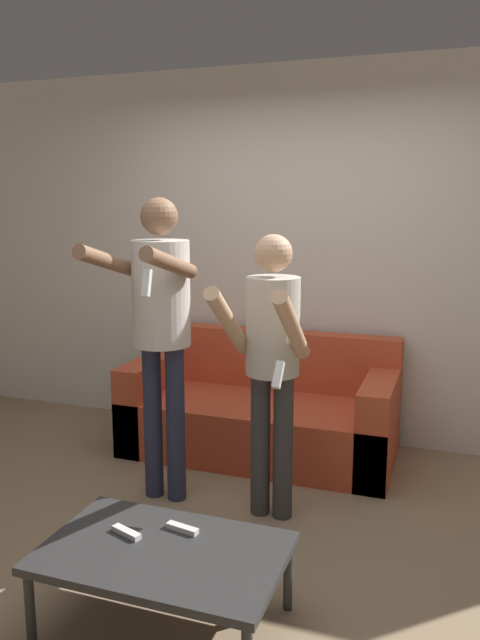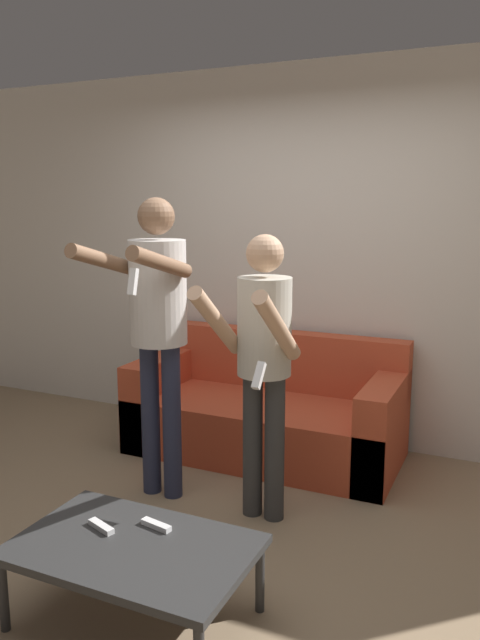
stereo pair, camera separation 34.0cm
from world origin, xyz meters
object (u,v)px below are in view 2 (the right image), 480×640
object	(u,v)px
couch	(267,414)
person_standing_left	(157,313)
remote_near	(101,527)
coffee_table	(133,551)
person_standing_right	(263,350)
remote_far	(156,525)

from	to	relation	value
couch	person_standing_left	bearing A→B (deg)	-110.54
person_standing_left	remote_near	distance (m)	1.29
couch	coffee_table	bearing A→B (deg)	-84.58
couch	remote_near	distance (m)	1.87
person_standing_right	remote_near	xyz separation A→B (m)	(-0.34, -0.99, -0.60)
coffee_table	person_standing_left	bearing A→B (deg)	116.26
couch	coffee_table	distance (m)	1.92
person_standing_left	couch	bearing A→B (deg)	69.46
person_standing_left	remote_near	bearing A→B (deg)	-72.30
person_standing_left	remote_near	world-z (taller)	person_standing_left
person_standing_left	remote_near	xyz separation A→B (m)	(0.32, -0.99, -0.76)
couch	remote_far	world-z (taller)	couch
person_standing_right	coffee_table	size ratio (longest dim) A/B	1.59
remote_near	remote_far	world-z (taller)	same
couch	remote_far	size ratio (longest dim) A/B	11.97
coffee_table	remote_far	size ratio (longest dim) A/B	6.42
couch	coffee_table	size ratio (longest dim) A/B	1.86
coffee_table	remote_near	xyz separation A→B (m)	(-0.19, 0.05, 0.04)
couch	remote_far	bearing A→B (deg)	-83.63
couch	person_standing_left	distance (m)	1.26
person_standing_right	remote_far	xyz separation A→B (m)	(-0.13, -0.88, -0.60)
person_standing_right	coffee_table	bearing A→B (deg)	-98.18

